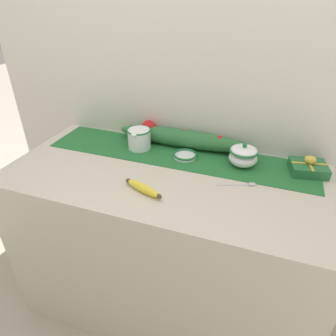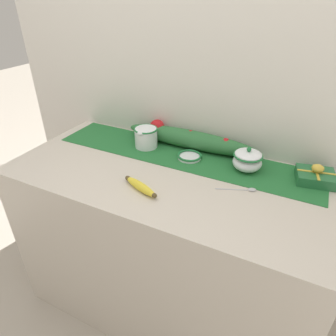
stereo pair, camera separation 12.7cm
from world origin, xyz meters
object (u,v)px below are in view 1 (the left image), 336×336
at_px(banana, 143,188).
at_px(small_dish, 185,155).
at_px(cream_pitcher, 139,138).
at_px(sugar_bowl, 243,156).
at_px(spoon, 248,184).
at_px(gift_box, 308,167).

bearing_deg(banana, small_dish, 77.04).
relative_size(cream_pitcher, sugar_bowl, 1.07).
xyz_separation_m(cream_pitcher, banana, (0.17, -0.35, -0.04)).
bearing_deg(banana, cream_pitcher, 116.40).
bearing_deg(sugar_bowl, cream_pitcher, 179.90).
height_order(cream_pitcher, banana, cream_pitcher).
distance_m(cream_pitcher, sugar_bowl, 0.52).
distance_m(sugar_bowl, spoon, 0.17).
bearing_deg(banana, sugar_bowl, 44.97).
bearing_deg(gift_box, spoon, -141.22).
relative_size(cream_pitcher, spoon, 0.87).
bearing_deg(cream_pitcher, spoon, -15.24).
height_order(sugar_bowl, banana, sugar_bowl).
xyz_separation_m(banana, gift_box, (0.63, 0.38, 0.01)).
relative_size(small_dish, gift_box, 0.68).
distance_m(sugar_bowl, small_dish, 0.27).
relative_size(sugar_bowl, gift_box, 0.75).
height_order(cream_pitcher, spoon, cream_pitcher).
bearing_deg(sugar_bowl, spoon, -72.57).
distance_m(sugar_bowl, gift_box, 0.29).
distance_m(spoon, gift_box, 0.30).
xyz_separation_m(spoon, gift_box, (0.23, 0.19, 0.02)).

